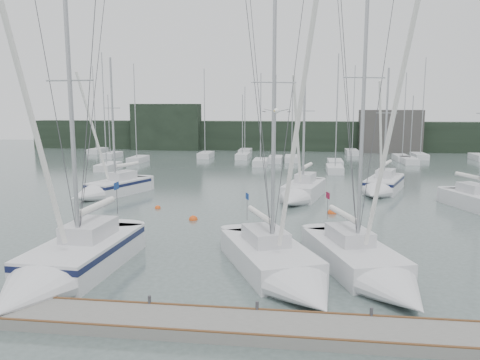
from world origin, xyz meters
name	(u,v)px	position (x,y,z in m)	size (l,w,h in m)	color
ground	(221,277)	(0.00, 0.00, 0.00)	(160.00, 160.00, 0.00)	#485854
dock	(197,323)	(0.00, -5.00, 0.20)	(24.00, 2.00, 0.40)	slate
far_treeline	(281,136)	(0.00, 62.00, 2.50)	(90.00, 4.00, 5.00)	black
far_building_left	(166,127)	(-20.00, 60.00, 4.00)	(12.00, 3.00, 8.00)	black
far_building_right	(390,131)	(18.00, 60.00, 3.50)	(10.00, 3.00, 7.00)	#413F3C
mast_forest	(297,158)	(2.98, 44.87, 0.48)	(60.35, 28.20, 14.51)	silver
sailboat_near_left	(63,268)	(-6.74, -1.52, 0.65)	(3.68, 10.64, 14.78)	silver
sailboat_near_center	(285,271)	(2.87, -0.36, 0.53)	(6.53, 9.73, 14.76)	silver
sailboat_near_right	(372,270)	(6.63, 0.25, 0.54)	(5.55, 9.74, 15.02)	silver
sailboat_mid_a	(107,189)	(-12.85, 17.53, 0.61)	(5.37, 8.49, 12.44)	silver
sailboat_mid_c	(299,193)	(3.41, 17.78, 0.60)	(4.38, 8.44, 12.01)	silver
sailboat_mid_d	(381,187)	(10.51, 21.98, 0.59)	(5.37, 8.93, 11.76)	silver
buoy_a	(193,220)	(-3.69, 10.32, 0.00)	(0.60, 0.60, 0.60)	#D44712
buoy_b	(332,213)	(5.77, 13.55, 0.00)	(0.67, 0.67, 0.67)	#D44712
buoy_c	(158,208)	(-7.17, 13.52, 0.00)	(0.45, 0.45, 0.45)	#D44712
seagull	(276,111)	(2.44, -0.91, 7.44)	(1.07, 0.53, 0.22)	white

